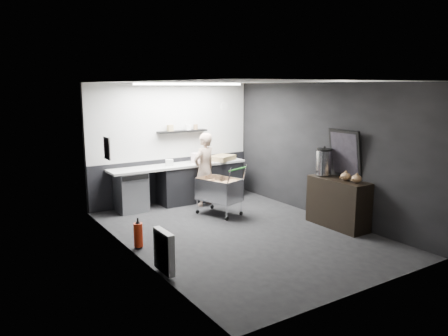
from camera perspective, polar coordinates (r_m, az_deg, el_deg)
floor at (r=8.05m, az=2.16°, el=-8.43°), size 5.50×5.50×0.00m
ceiling at (r=7.61m, az=2.31°, el=11.17°), size 5.50×5.50×0.00m
wall_back at (r=10.07m, az=-6.80°, el=3.27°), size 5.50×0.00×5.50m
wall_front at (r=5.73m, az=18.23°, el=-2.81°), size 5.50×0.00×5.50m
wall_left at (r=6.78m, az=-11.74°, el=-0.45°), size 0.00×5.50×5.50m
wall_right at (r=9.00m, az=12.73°, el=2.21°), size 0.00×5.50×5.50m
kitchen_wall_panel at (r=10.00m, az=-6.81°, el=6.10°), size 3.95×0.02×1.70m
dado_panel at (r=10.19m, az=-6.64°, el=-1.48°), size 3.95×0.02×1.00m
floating_shelf at (r=10.01m, az=-5.47°, el=4.81°), size 1.20×0.22×0.04m
wall_clock at (r=10.66m, az=0.02°, el=8.07°), size 0.20×0.03×0.20m
poster at (r=7.97m, az=-15.05°, el=2.50°), size 0.02×0.30×0.40m
poster_red_band at (r=7.96m, az=-15.04°, el=3.00°), size 0.02×0.22×0.10m
radiator at (r=6.28m, az=-7.85°, el=-10.73°), size 0.10×0.50×0.60m
ceiling_strip at (r=9.18m, az=-4.46°, el=10.87°), size 2.40×0.20×0.04m
prep_counter at (r=9.99m, az=-5.15°, el=-1.95°), size 3.20×0.61×0.90m
person at (r=9.65m, az=-2.58°, el=-0.20°), size 0.68×0.54×1.63m
shopping_cart at (r=9.01m, az=-0.67°, el=-3.07°), size 0.84×1.11×1.04m
sideboard at (r=8.52m, az=14.60°, el=-3.60°), size 0.52×1.23×1.84m
fire_extinguisher at (r=7.38m, az=-11.14°, el=-8.45°), size 0.15×0.15×0.49m
cardboard_box at (r=10.33m, az=-0.26°, el=1.34°), size 0.70×0.63×0.11m
pink_tub at (r=10.02m, az=-3.71°, el=1.33°), size 0.22×0.22×0.22m
white_container at (r=9.67m, az=-7.14°, el=0.69°), size 0.19×0.17×0.14m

